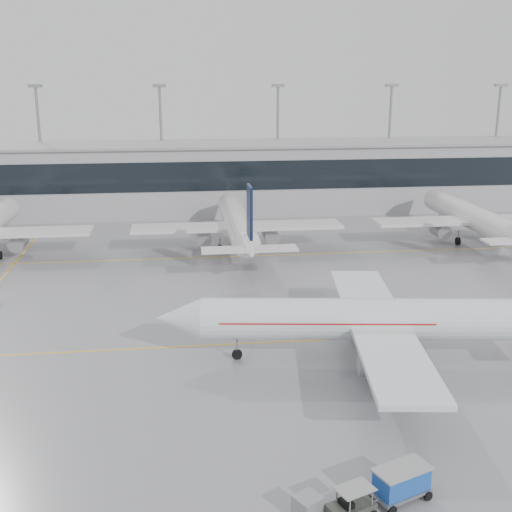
{
  "coord_description": "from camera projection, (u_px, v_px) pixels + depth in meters",
  "views": [
    {
      "loc": [
        -8.12,
        -54.51,
        23.6
      ],
      "look_at": [
        0.0,
        12.0,
        5.0
      ],
      "focal_mm": 45.0,
      "sensor_mm": 36.0,
      "label": 1
    }
  ],
  "objects": [
    {
      "name": "ground",
      "position": [
        272.0,
        342.0,
        59.39
      ],
      "size": [
        320.0,
        320.0,
        0.0
      ],
      "primitive_type": "plane",
      "color": "gray",
      "rests_on": "ground"
    },
    {
      "name": "taxi_line_main",
      "position": [
        272.0,
        342.0,
        59.39
      ],
      "size": [
        120.0,
        0.25,
        0.01
      ],
      "primitive_type": "cube",
      "color": "gold",
      "rests_on": "ground"
    },
    {
      "name": "taxi_line_north",
      "position": [
        240.0,
        256.0,
        88.09
      ],
      "size": [
        120.0,
        0.25,
        0.01
      ],
      "primitive_type": "cube",
      "color": "gold",
      "rests_on": "ground"
    },
    {
      "name": "terminal",
      "position": [
        223.0,
        178.0,
        117.09
      ],
      "size": [
        180.0,
        15.0,
        12.0
      ],
      "primitive_type": "cube",
      "color": "#9B9B9E",
      "rests_on": "ground"
    },
    {
      "name": "terminal_glass",
      "position": [
        226.0,
        176.0,
        109.47
      ],
      "size": [
        180.0,
        0.2,
        5.0
      ],
      "primitive_type": "cube",
      "color": "black",
      "rests_on": "ground"
    },
    {
      "name": "terminal_roof",
      "position": [
        222.0,
        144.0,
        115.43
      ],
      "size": [
        182.0,
        16.0,
        0.4
      ],
      "primitive_type": "cube",
      "color": "gray",
      "rests_on": "ground"
    },
    {
      "name": "light_masts",
      "position": [
        220.0,
        135.0,
        120.86
      ],
      "size": [
        156.4,
        1.0,
        22.6
      ],
      "color": "gray",
      "rests_on": "ground"
    },
    {
      "name": "air_canada_jet",
      "position": [
        375.0,
        320.0,
        54.74
      ],
      "size": [
        36.93,
        29.84,
        11.64
      ],
      "rotation": [
        0.0,
        0.0,
        3.01
      ],
      "color": "silver",
      "rests_on": "ground"
    },
    {
      "name": "parked_jet_c",
      "position": [
        237.0,
        224.0,
        90.62
      ],
      "size": [
        29.64,
        36.96,
        11.72
      ],
      "rotation": [
        0.0,
        0.0,
        1.57
      ],
      "color": "silver",
      "rests_on": "ground"
    },
    {
      "name": "parked_jet_d",
      "position": [
        473.0,
        218.0,
        94.71
      ],
      "size": [
        29.64,
        36.96,
        11.72
      ],
      "rotation": [
        0.0,
        0.0,
        1.57
      ],
      "color": "silver",
      "rests_on": "ground"
    },
    {
      "name": "baggage_tug",
      "position": [
        351.0,
        509.0,
        35.4
      ],
      "size": [
        3.94,
        2.48,
        1.9
      ],
      "rotation": [
        0.0,
        0.0,
        0.38
      ],
      "color": "#31352E",
      "rests_on": "ground"
    },
    {
      "name": "baggage_cart",
      "position": [
        402.0,
        481.0,
        36.93
      ],
      "size": [
        3.76,
        2.94,
        2.06
      ],
      "rotation": [
        0.0,
        0.0,
        0.38
      ],
      "color": "gray",
      "rests_on": "ground"
    },
    {
      "name": "gse_unit",
      "position": [
        308.0,
        507.0,
        35.46
      ],
      "size": [
        1.85,
        1.81,
        1.38
      ],
      "primitive_type": "cube",
      "rotation": [
        0.0,
        0.0,
        0.55
      ],
      "color": "gray",
      "rests_on": "ground"
    }
  ]
}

